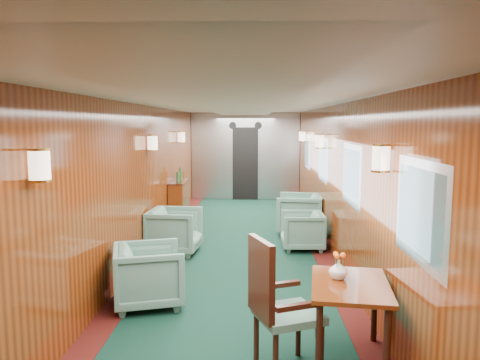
{
  "coord_description": "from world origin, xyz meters",
  "views": [
    {
      "loc": [
        0.24,
        -7.0,
        2.12
      ],
      "look_at": [
        0.0,
        0.91,
        1.15
      ],
      "focal_mm": 35.0,
      "sensor_mm": 36.0,
      "label": 1
    }
  ],
  "objects": [
    {
      "name": "credenza",
      "position": [
        -1.34,
        2.7,
        0.46
      ],
      "size": [
        0.32,
        1.01,
        1.18
      ],
      "color": "maroon",
      "rests_on": "ground"
    },
    {
      "name": "wall_sconces",
      "position": [
        0.0,
        0.57,
        1.79
      ],
      "size": [
        2.97,
        7.97,
        0.25
      ],
      "color": "beige",
      "rests_on": "ground"
    },
    {
      "name": "bulkhead",
      "position": [
        0.0,
        5.91,
        1.18
      ],
      "size": [
        2.98,
        0.17,
        2.39
      ],
      "color": "#ADB0B4",
      "rests_on": "ground"
    },
    {
      "name": "dining_table",
      "position": [
        1.09,
        -3.0,
        0.6
      ],
      "size": [
        0.79,
        1.03,
        0.72
      ],
      "rotation": [
        0.0,
        0.0,
        -0.13
      ],
      "color": "maroon",
      "rests_on": "ground"
    },
    {
      "name": "room",
      "position": [
        0.0,
        0.0,
        1.63
      ],
      "size": [
        12.0,
        12.1,
        2.4
      ],
      "color": "#0D3023",
      "rests_on": "ground"
    },
    {
      "name": "flower_vase",
      "position": [
        1.0,
        -2.89,
        0.8
      ],
      "size": [
        0.22,
        0.22,
        0.17
      ],
      "primitive_type": "imported",
      "rotation": [
        0.0,
        0.0,
        -0.39
      ],
      "color": "silver",
      "rests_on": "dining_table"
    },
    {
      "name": "armchair_right_far",
      "position": [
        1.11,
        1.84,
        0.39
      ],
      "size": [
        0.96,
        0.94,
        0.77
      ],
      "primitive_type": "imported",
      "rotation": [
        0.0,
        0.0,
        -1.71
      ],
      "color": "#225049",
      "rests_on": "ground"
    },
    {
      "name": "side_chair",
      "position": [
        0.43,
        -3.23,
        0.64
      ],
      "size": [
        0.67,
        0.69,
        1.18
      ],
      "rotation": [
        0.0,
        0.0,
        0.38
      ],
      "color": "#225049",
      "rests_on": "ground"
    },
    {
      "name": "armchair_right_near",
      "position": [
        1.05,
        0.72,
        0.32
      ],
      "size": [
        0.71,
        0.69,
        0.64
      ],
      "primitive_type": "imported",
      "rotation": [
        0.0,
        0.0,
        -1.55
      ],
      "color": "#225049",
      "rests_on": "ground"
    },
    {
      "name": "armchair_left_near",
      "position": [
        -0.98,
        -1.77,
        0.36
      ],
      "size": [
        0.96,
        0.95,
        0.72
      ],
      "primitive_type": "imported",
      "rotation": [
        0.0,
        0.0,
        1.85
      ],
      "color": "#225049",
      "rests_on": "ground"
    },
    {
      "name": "windows_right",
      "position": [
        1.49,
        0.25,
        1.45
      ],
      "size": [
        0.02,
        8.6,
        0.8
      ],
      "color": "#B9BBC0",
      "rests_on": "ground"
    },
    {
      "name": "armchair_left_far",
      "position": [
        -1.05,
        0.43,
        0.37
      ],
      "size": [
        0.88,
        0.86,
        0.74
      ],
      "primitive_type": "imported",
      "rotation": [
        0.0,
        0.0,
        1.48
      ],
      "color": "#225049",
      "rests_on": "ground"
    }
  ]
}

